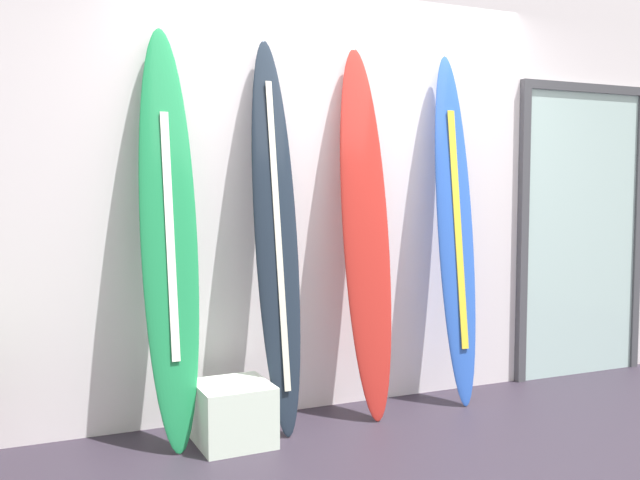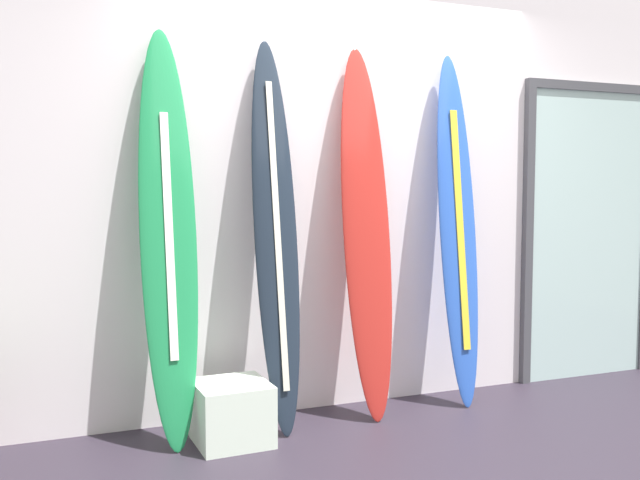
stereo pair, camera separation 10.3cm
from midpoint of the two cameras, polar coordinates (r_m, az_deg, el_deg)
The scene contains 7 objects.
wall_back at distance 4.33m, azimuth 0.90°, elevation 5.13°, with size 7.20×0.20×2.80m, color silver.
surfboard_emerald at distance 3.67m, azimuth -13.04°, elevation 0.15°, with size 0.29×0.43×2.18m.
surfboard_charcoal at distance 3.82m, azimuth -4.40°, elevation 0.51°, with size 0.25×0.44×2.17m.
surfboard_crimson at distance 4.05m, azimuth 3.05°, elevation 0.53°, with size 0.30×0.40×2.17m.
surfboard_cobalt at distance 4.37m, azimuth 10.36°, elevation 0.89°, with size 0.26×0.35×2.16m.
display_block_left at distance 3.78m, azimuth -7.93°, elevation -13.89°, with size 0.39×0.39×0.32m.
glass_door at distance 5.27m, azimuth 20.12°, elevation 1.07°, with size 1.10×0.06×2.06m.
Camera 1 is at (-1.80, -2.64, 1.33)m, focal length 39.07 mm.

